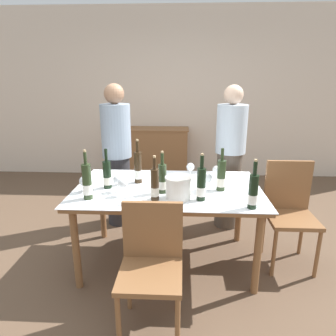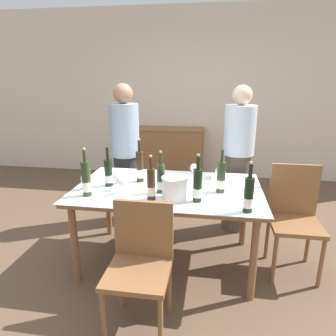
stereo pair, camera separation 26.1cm
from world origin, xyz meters
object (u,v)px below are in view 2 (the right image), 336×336
(wine_glass_4, at_px, (118,178))
(chair_near_front, at_px, (141,257))
(wine_bottle_3, at_px, (151,185))
(wine_glass_3, at_px, (219,172))
(wine_glass_1, at_px, (207,179))
(wine_bottle_0, at_px, (86,180))
(sideboard_cabinet, at_px, (168,153))
(wine_glass_5, at_px, (86,179))
(person_host, at_px, (126,155))
(wine_bottle_2, at_px, (140,167))
(wine_bottle_5, at_px, (161,179))
(person_guest_left, at_px, (238,161))
(wine_glass_2, at_px, (194,168))
(wine_bottle_6, at_px, (221,178))
(ice_bucket, at_px, (175,187))
(dining_table, at_px, (168,195))
(wine_bottle_1, at_px, (109,173))
(wine_bottle_7, at_px, (198,186))
(chair_right_end, at_px, (294,212))
(wine_glass_0, at_px, (121,182))
(wine_bottle_4, at_px, (249,195))

(wine_glass_4, bearing_deg, chair_near_front, -60.62)
(wine_bottle_3, xyz_separation_m, wine_glass_3, (0.54, 0.50, -0.02))
(wine_glass_1, bearing_deg, chair_near_front, -120.85)
(wine_bottle_0, bearing_deg, chair_near_front, -39.00)
(wine_glass_3, bearing_deg, sideboard_cabinet, 110.32)
(wine_glass_5, relative_size, person_host, 0.09)
(person_host, bearing_deg, wine_bottle_2, -63.02)
(wine_bottle_3, height_order, wine_bottle_5, wine_bottle_3)
(person_guest_left, bearing_deg, wine_glass_2, -135.99)
(wine_bottle_6, bearing_deg, wine_bottle_3, -155.97)
(chair_near_front, bearing_deg, wine_bottle_0, 141.00)
(ice_bucket, bearing_deg, wine_bottle_0, -176.90)
(ice_bucket, distance_m, person_guest_left, 1.17)
(dining_table, bearing_deg, wine_bottle_1, -176.03)
(wine_glass_5, bearing_deg, wine_bottle_7, -6.97)
(sideboard_cabinet, distance_m, wine_glass_2, 2.24)
(wine_bottle_0, relative_size, wine_glass_2, 3.05)
(wine_bottle_2, relative_size, chair_right_end, 0.43)
(wine_glass_0, bearing_deg, chair_near_front, -61.31)
(dining_table, distance_m, wine_bottle_4, 0.79)
(wine_glass_0, xyz_separation_m, person_guest_left, (1.02, 0.99, -0.04))
(wine_glass_1, xyz_separation_m, wine_glass_2, (-0.14, 0.38, -0.02))
(chair_near_front, bearing_deg, wine_bottle_4, 24.29)
(person_guest_left, bearing_deg, dining_table, -130.33)
(wine_bottle_4, relative_size, wine_glass_1, 2.45)
(wine_bottle_2, bearing_deg, chair_right_end, -1.25)
(wine_bottle_4, relative_size, wine_bottle_6, 1.02)
(wine_bottle_7, distance_m, wine_glass_2, 0.62)
(person_host, height_order, person_guest_left, person_host)
(ice_bucket, distance_m, wine_bottle_2, 0.53)
(ice_bucket, bearing_deg, wine_bottle_1, 161.18)
(wine_bottle_2, distance_m, wine_glass_1, 0.64)
(sideboard_cabinet, distance_m, chair_near_front, 3.21)
(wine_glass_4, bearing_deg, wine_bottle_1, 140.76)
(wine_glass_4, bearing_deg, wine_glass_3, 21.38)
(wine_bottle_7, relative_size, wine_glass_3, 2.64)
(sideboard_cabinet, distance_m, dining_table, 2.50)
(wine_bottle_3, height_order, wine_glass_1, wine_bottle_3)
(wine_bottle_4, bearing_deg, wine_bottle_0, 174.59)
(wine_bottle_3, bearing_deg, wine_bottle_5, 73.17)
(wine_bottle_6, xyz_separation_m, wine_glass_0, (-0.82, -0.17, -0.02))
(wine_glass_1, bearing_deg, wine_glass_5, -173.71)
(wine_glass_0, distance_m, wine_glass_3, 0.91)
(chair_right_end, relative_size, person_host, 0.59)
(wine_glass_1, bearing_deg, ice_bucket, -139.45)
(wine_bottle_2, xyz_separation_m, person_guest_left, (0.94, 0.65, -0.08))
(wine_bottle_5, height_order, person_host, person_host)
(wine_bottle_2, distance_m, wine_glass_2, 0.54)
(wine_glass_1, height_order, person_host, person_host)
(wine_bottle_2, bearing_deg, chair_near_front, -76.46)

